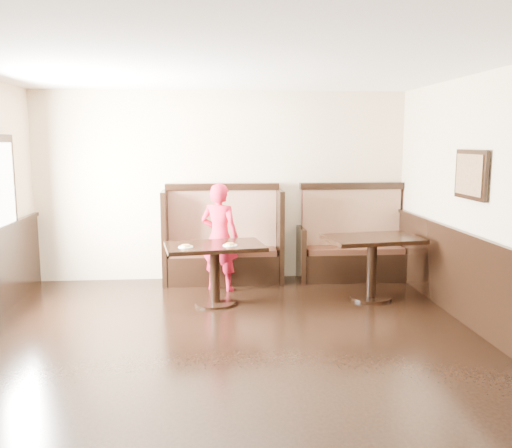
{
  "coord_description": "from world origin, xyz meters",
  "views": [
    {
      "loc": [
        -0.16,
        -4.59,
        2.07
      ],
      "look_at": [
        0.41,
        2.35,
        1.0
      ],
      "focal_mm": 38.0,
      "sensor_mm": 36.0,
      "label": 1
    }
  ],
  "objects": [
    {
      "name": "ground",
      "position": [
        0.0,
        0.0,
        0.0
      ],
      "size": [
        7.0,
        7.0,
        0.0
      ],
      "primitive_type": "plane",
      "color": "black",
      "rests_on": "ground"
    },
    {
      "name": "room_shell",
      "position": [
        -0.3,
        0.28,
        0.67
      ],
      "size": [
        7.0,
        7.0,
        7.0
      ],
      "color": "#CDB495",
      "rests_on": "ground"
    },
    {
      "name": "booth_main",
      "position": [
        0.0,
        3.3,
        0.53
      ],
      "size": [
        1.75,
        0.72,
        1.45
      ],
      "color": "black",
      "rests_on": "ground"
    },
    {
      "name": "booth_neighbor",
      "position": [
        1.95,
        3.29,
        0.48
      ],
      "size": [
        1.65,
        0.72,
        1.45
      ],
      "color": "black",
      "rests_on": "ground"
    },
    {
      "name": "table_main",
      "position": [
        -0.13,
        2.14,
        0.6
      ],
      "size": [
        1.32,
        0.94,
        0.78
      ],
      "rotation": [
        0.0,
        0.0,
        0.15
      ],
      "color": "black",
      "rests_on": "ground"
    },
    {
      "name": "table_neighbor",
      "position": [
        1.93,
        2.22,
        0.62
      ],
      "size": [
        1.3,
        0.96,
        0.83
      ],
      "rotation": [
        0.0,
        0.0,
        0.15
      ],
      "color": "black",
      "rests_on": "ground"
    },
    {
      "name": "child",
      "position": [
        -0.06,
        2.81,
        0.75
      ],
      "size": [
        0.65,
        0.55,
        1.5
      ],
      "primitive_type": "imported",
      "rotation": [
        0.0,
        0.0,
        2.72
      ],
      "color": "#B6132B",
      "rests_on": "ground"
    },
    {
      "name": "pizza_plate_left",
      "position": [
        -0.48,
        1.99,
        0.79
      ],
      "size": [
        0.18,
        0.18,
        0.03
      ],
      "color": "white",
      "rests_on": "table_main"
    },
    {
      "name": "pizza_plate_right",
      "position": [
        0.06,
        2.04,
        0.79
      ],
      "size": [
        0.18,
        0.18,
        0.03
      ],
      "color": "white",
      "rests_on": "table_main"
    }
  ]
}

